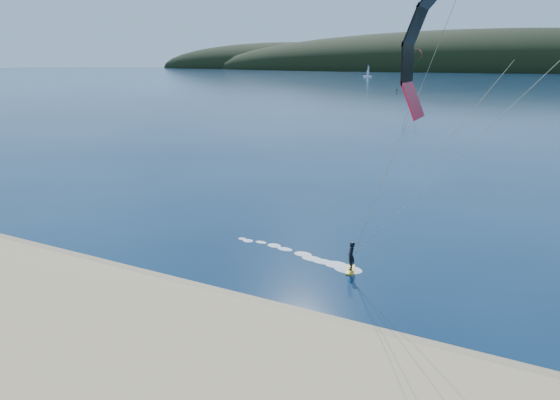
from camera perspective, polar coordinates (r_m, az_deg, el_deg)
name	(u,v)px	position (r m, az deg, el deg)	size (l,w,h in m)	color
ground	(160,334)	(26.71, -14.17, -15.31)	(1800.00, 1800.00, 0.00)	#081D3C
wet_sand	(209,297)	(29.72, -8.44, -11.40)	(220.00, 2.50, 0.10)	#957956
headland	(518,71)	(762.32, 26.53, 13.66)	(1200.00, 310.00, 140.00)	black
kitesurfer_near	(506,68)	(23.79, 25.42, 14.11)	(24.44, 8.35, 18.40)	gold
kitesurfer_far	(414,56)	(222.88, 15.77, 16.21)	(11.50, 6.03, 18.00)	gold
sailboat	(368,76)	(435.07, 10.42, 14.37)	(7.56, 4.72, 10.54)	white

